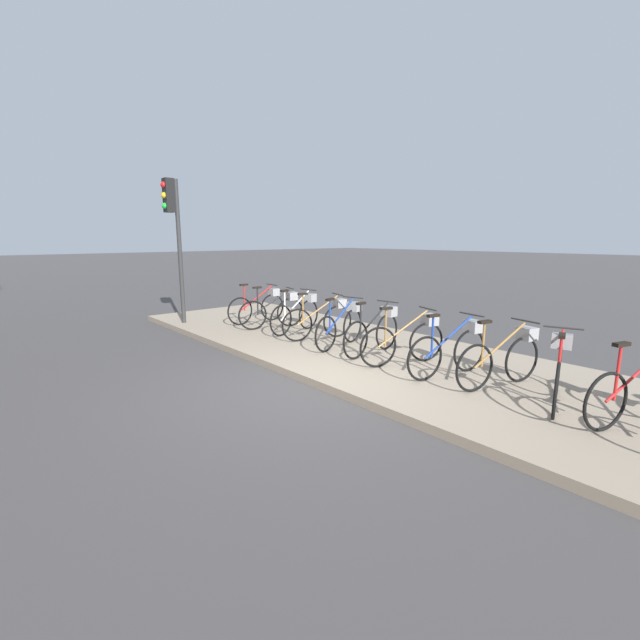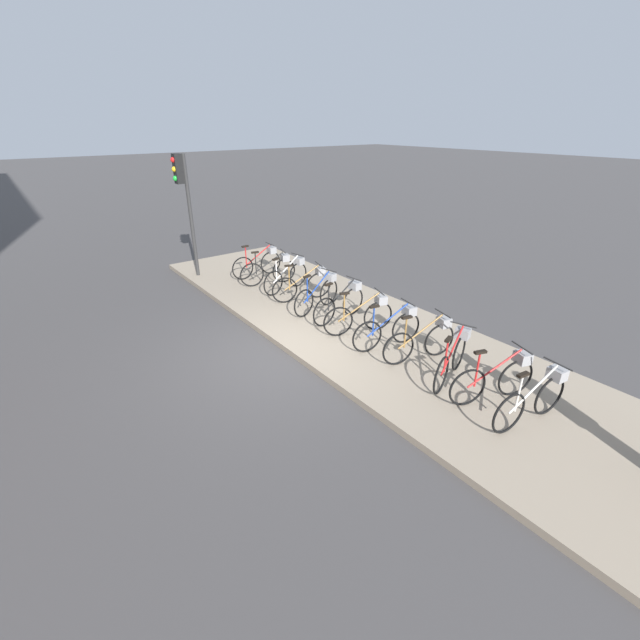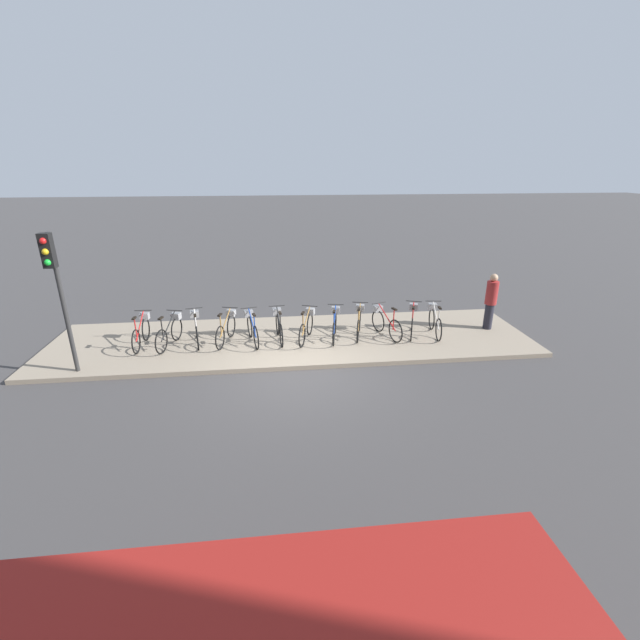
{
  "view_description": "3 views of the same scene",
  "coord_description": "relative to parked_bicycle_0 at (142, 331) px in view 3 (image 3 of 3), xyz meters",
  "views": [
    {
      "loc": [
        4.55,
        -3.81,
        2.15
      ],
      "look_at": [
        -1.31,
        1.26,
        0.65
      ],
      "focal_mm": 24.0,
      "sensor_mm": 36.0,
      "label": 1
    },
    {
      "loc": [
        6.4,
        -3.97,
        4.24
      ],
      "look_at": [
        0.37,
        0.57,
        0.71
      ],
      "focal_mm": 24.0,
      "sensor_mm": 36.0,
      "label": 2
    },
    {
      "loc": [
        -0.5,
        -9.55,
        4.88
      ],
      "look_at": [
        0.74,
        1.41,
        0.79
      ],
      "focal_mm": 24.0,
      "sensor_mm": 36.0,
      "label": 3
    }
  ],
  "objects": [
    {
      "name": "ground_plane",
      "position": [
        4.14,
        -1.78,
        -0.55
      ],
      "size": [
        120.0,
        120.0,
        0.0
      ],
      "primitive_type": "plane",
      "color": "#423F3F"
    },
    {
      "name": "sidewalk",
      "position": [
        4.14,
        0.05,
        -0.49
      ],
      "size": [
        13.58,
        3.66,
        0.12
      ],
      "color": "gray",
      "rests_on": "ground_plane"
    },
    {
      "name": "parked_bicycle_0",
      "position": [
        0.0,
        0.0,
        0.0
      ],
      "size": [
        0.46,
        1.57,
        0.96
      ],
      "color": "black",
      "rests_on": "sidewalk"
    },
    {
      "name": "parked_bicycle_1",
      "position": [
        0.78,
        -0.08,
        0.0
      ],
      "size": [
        0.55,
        1.53,
        0.96
      ],
      "color": "black",
      "rests_on": "sidewalk"
    },
    {
      "name": "parked_bicycle_2",
      "position": [
        1.45,
        0.04,
        0.0
      ],
      "size": [
        0.49,
        1.54,
        0.96
      ],
      "color": "black",
      "rests_on": "sidewalk"
    },
    {
      "name": "parked_bicycle_3",
      "position": [
        2.29,
        -0.0,
        0.0
      ],
      "size": [
        0.55,
        1.53,
        0.96
      ],
      "color": "black",
      "rests_on": "sidewalk"
    },
    {
      "name": "parked_bicycle_4",
      "position": [
        2.99,
        -0.09,
        0.0
      ],
      "size": [
        0.52,
        1.53,
        0.96
      ],
      "color": "black",
      "rests_on": "sidewalk"
    },
    {
      "name": "parked_bicycle_5",
      "position": [
        3.74,
        -0.01,
        0.0
      ],
      "size": [
        0.46,
        1.56,
        0.96
      ],
      "color": "black",
      "rests_on": "sidewalk"
    },
    {
      "name": "parked_bicycle_6",
      "position": [
        4.53,
        -0.1,
        0.0
      ],
      "size": [
        0.64,
        1.5,
        0.96
      ],
      "color": "black",
      "rests_on": "sidewalk"
    },
    {
      "name": "parked_bicycle_7",
      "position": [
        5.33,
        -0.07,
        0.0
      ],
      "size": [
        0.49,
        1.54,
        0.96
      ],
      "color": "black",
      "rests_on": "sidewalk"
    },
    {
      "name": "parked_bicycle_8",
      "position": [
        6.06,
        0.05,
        0.0
      ],
      "size": [
        0.55,
        1.53,
        0.96
      ],
      "color": "black",
      "rests_on": "sidewalk"
    },
    {
      "name": "parked_bicycle_9",
      "position": [
        6.8,
        -0.06,
        0.0
      ],
      "size": [
        0.63,
        1.5,
        0.96
      ],
      "color": "black",
      "rests_on": "sidewalk"
    },
    {
      "name": "parked_bicycle_10",
      "position": [
        7.63,
        -0.02,
        0.0
      ],
      "size": [
        0.65,
        1.49,
        0.96
      ],
      "color": "black",
      "rests_on": "sidewalk"
    },
    {
      "name": "parked_bicycle_11",
      "position": [
        8.28,
        -0.08,
        0.0
      ],
      "size": [
        0.46,
        1.56,
        0.96
      ],
      "color": "black",
      "rests_on": "sidewalk"
    },
    {
      "name": "pedestrian",
      "position": [
        10.05,
        0.15,
        0.46
      ],
      "size": [
        0.34,
        0.34,
        1.7
      ],
      "color": "#23232D",
      "rests_on": "sidewalk"
    },
    {
      "name": "traffic_light",
      "position": [
        -1.17,
        -1.54,
        1.98
      ],
      "size": [
        0.24,
        0.4,
        3.34
      ],
      "color": "#2D2D2D",
      "rests_on": "sidewalk"
    }
  ]
}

